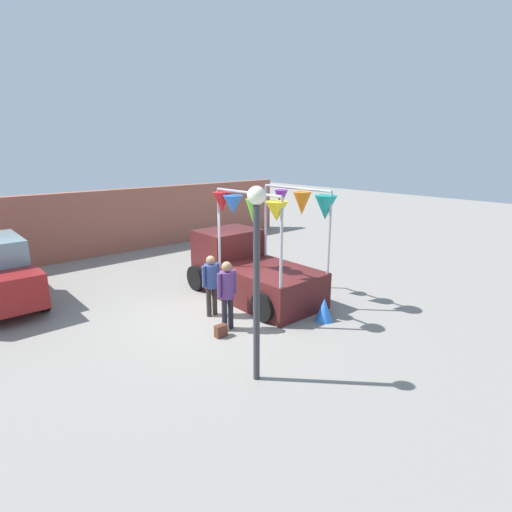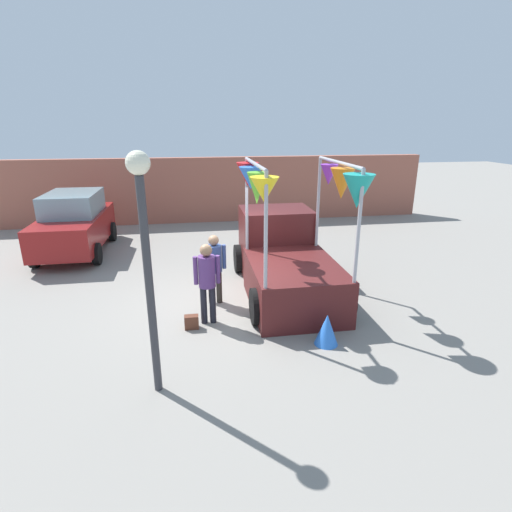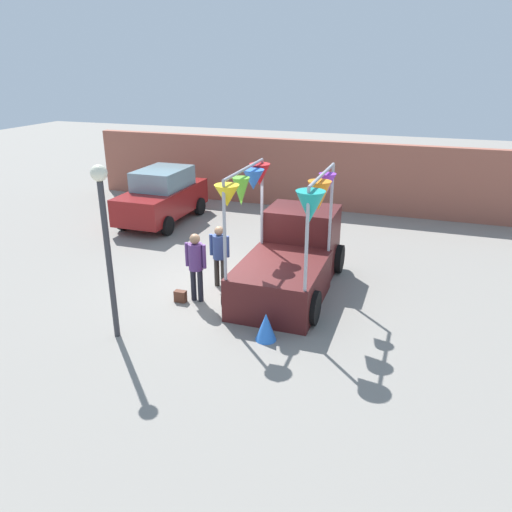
{
  "view_description": "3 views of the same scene",
  "coord_description": "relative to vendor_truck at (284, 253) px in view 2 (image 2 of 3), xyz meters",
  "views": [
    {
      "loc": [
        -5.75,
        -7.9,
        4.19
      ],
      "look_at": [
        0.68,
        -0.51,
        1.55
      ],
      "focal_mm": 28.0,
      "sensor_mm": 36.0,
      "label": 1
    },
    {
      "loc": [
        -0.71,
        -8.26,
        3.94
      ],
      "look_at": [
        0.58,
        -0.3,
        1.22
      ],
      "focal_mm": 28.0,
      "sensor_mm": 36.0,
      "label": 2
    },
    {
      "loc": [
        4.36,
        -10.56,
        5.36
      ],
      "look_at": [
        0.84,
        -0.38,
        1.15
      ],
      "focal_mm": 35.0,
      "sensor_mm": 36.0,
      "label": 3
    }
  ],
  "objects": [
    {
      "name": "ground_plane",
      "position": [
        -1.42,
        -0.67,
        -0.92
      ],
      "size": [
        60.0,
        60.0,
        0.0
      ],
      "primitive_type": "plane",
      "color": "gray"
    },
    {
      "name": "vendor_truck",
      "position": [
        0.0,
        0.0,
        0.0
      ],
      "size": [
        2.44,
        4.13,
        3.18
      ],
      "color": "#4C1919",
      "rests_on": "ground"
    },
    {
      "name": "parked_car",
      "position": [
        -5.77,
        3.88,
        0.03
      ],
      "size": [
        1.88,
        4.0,
        1.88
      ],
      "color": "maroon",
      "rests_on": "ground"
    },
    {
      "name": "person_customer",
      "position": [
        -1.91,
        -1.49,
        0.1
      ],
      "size": [
        0.53,
        0.34,
        1.69
      ],
      "color": "black",
      "rests_on": "ground"
    },
    {
      "name": "person_vendor",
      "position": [
        -1.71,
        -0.55,
        0.04
      ],
      "size": [
        0.53,
        0.34,
        1.6
      ],
      "color": "#2D2823",
      "rests_on": "ground"
    },
    {
      "name": "handbag",
      "position": [
        -2.26,
        -1.69,
        -0.78
      ],
      "size": [
        0.28,
        0.16,
        0.28
      ],
      "primitive_type": "cube",
      "color": "#592D1E",
      "rests_on": "ground"
    },
    {
      "name": "street_lamp",
      "position": [
        -2.79,
        -3.54,
        1.46
      ],
      "size": [
        0.32,
        0.32,
        3.6
      ],
      "color": "#333338",
      "rests_on": "ground"
    },
    {
      "name": "brick_boundary_wall",
      "position": [
        -1.42,
        7.43,
        0.38
      ],
      "size": [
        18.0,
        0.36,
        2.6
      ],
      "primitive_type": "cube",
      "color": "#9E5947",
      "rests_on": "ground"
    },
    {
      "name": "folded_kite_bundle_azure",
      "position": [
        0.2,
        -2.69,
        -0.62
      ],
      "size": [
        0.54,
        0.54,
        0.6
      ],
      "primitive_type": "cone",
      "rotation": [
        0.0,
        0.0,
        1.29
      ],
      "color": "blue",
      "rests_on": "ground"
    }
  ]
}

